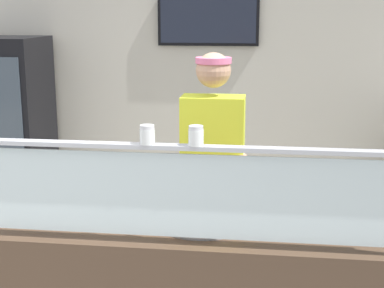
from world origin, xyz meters
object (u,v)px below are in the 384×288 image
object	(u,v)px
pizza_tray	(202,219)
drink_fridge	(8,139)
pizza_server	(211,217)
worker_figure	(213,176)
parmesan_shaker	(147,136)
pepper_flake_shaker	(196,137)

from	to	relation	value
pizza_tray	drink_fridge	size ratio (longest dim) A/B	0.28
pizza_server	drink_fridge	world-z (taller)	drink_fridge
worker_figure	drink_fridge	size ratio (longest dim) A/B	0.99
parmesan_shaker	drink_fridge	bearing A→B (deg)	127.77
pizza_tray	worker_figure	size ratio (longest dim) A/B	0.28
worker_figure	parmesan_shaker	bearing A→B (deg)	-102.31
pizza_tray	drink_fridge	world-z (taller)	drink_fridge
pizza_server	parmesan_shaker	size ratio (longest dim) A/B	3.27
worker_figure	drink_fridge	xyz separation A→B (m)	(-1.94, 1.28, -0.12)
worker_figure	drink_fridge	world-z (taller)	drink_fridge
pizza_tray	drink_fridge	xyz separation A→B (m)	(-1.94, 1.93, -0.08)
pizza_tray	pepper_flake_shaker	world-z (taller)	pepper_flake_shaker
pizza_tray	parmesan_shaker	world-z (taller)	parmesan_shaker
pizza_server	pepper_flake_shaker	bearing A→B (deg)	-111.03
parmesan_shaker	pepper_flake_shaker	xyz separation A→B (m)	(0.22, 0.00, 0.00)
worker_figure	pizza_server	bearing A→B (deg)	-85.69
pizza_tray	parmesan_shaker	xyz separation A→B (m)	(-0.21, -0.30, 0.49)
pizza_tray	worker_figure	distance (m)	0.65
pizza_tray	worker_figure	xyz separation A→B (m)	(-0.00, 0.65, 0.04)
parmesan_shaker	drink_fridge	distance (m)	2.88
pizza_server	worker_figure	distance (m)	0.67
parmesan_shaker	pepper_flake_shaker	world-z (taller)	pepper_flake_shaker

